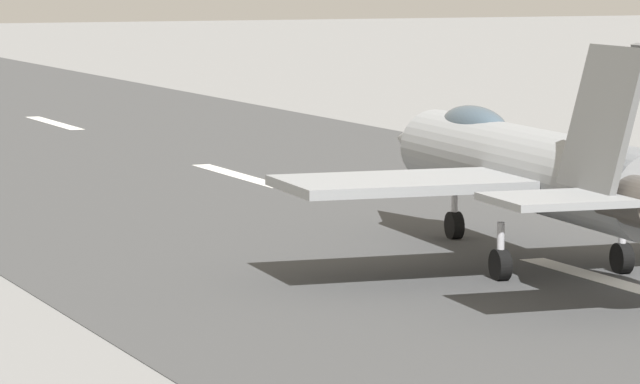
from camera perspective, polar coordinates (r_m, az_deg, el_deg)
ground_plane at (r=44.65m, az=9.47°, el=-2.90°), size 400.00×400.00×0.00m
runway_strip at (r=44.64m, az=9.48°, el=-2.89°), size 240.00×26.00×0.02m
fighter_jet at (r=47.61m, az=6.23°, el=0.78°), size 17.38×13.53×5.69m
crew_person at (r=64.15m, az=8.09°, el=0.82°), size 0.35×0.69×1.68m
marker_cone_far at (r=70.72m, az=7.78°, el=0.92°), size 0.44×0.44×0.55m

